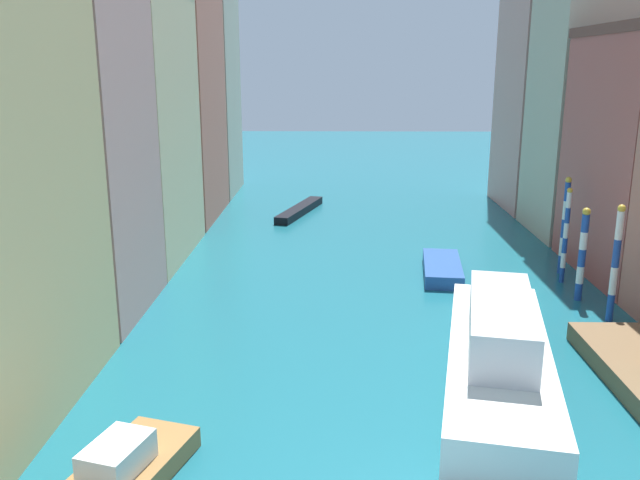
# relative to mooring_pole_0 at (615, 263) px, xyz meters

# --- Properties ---
(ground_plane) EXTENTS (154.00, 154.00, 0.00)m
(ground_plane) POSITION_rel_mooring_pole_0_xyz_m (-9.57, 9.80, -2.62)
(ground_plane) COLOR #196070
(building_left_1) EXTENTS (8.04, 7.64, 17.37)m
(building_left_1) POSITION_rel_mooring_pole_0_xyz_m (-24.28, 0.93, 6.08)
(building_left_1) COLOR tan
(building_left_1) RESTS_ON ground
(building_left_2) EXTENTS (8.04, 10.35, 15.58)m
(building_left_2) POSITION_rel_mooring_pole_0_xyz_m (-24.28, 9.88, 5.19)
(building_left_2) COLOR beige
(building_left_2) RESTS_ON ground
(building_left_3) EXTENTS (8.04, 10.28, 19.50)m
(building_left_3) POSITION_rel_mooring_pole_0_xyz_m (-24.28, 20.42, 7.14)
(building_left_3) COLOR #C6705B
(building_left_3) RESTS_ON ground
(building_left_4) EXTENTS (8.04, 8.49, 19.08)m
(building_left_4) POSITION_rel_mooring_pole_0_xyz_m (-24.28, 30.09, 6.93)
(building_left_4) COLOR #BCB299
(building_left_4) RESTS_ON ground
(building_right_3) EXTENTS (8.04, 7.71, 21.39)m
(building_right_3) POSITION_rel_mooring_pole_0_xyz_m (5.13, 15.92, 8.09)
(building_right_3) COLOR #BCB299
(building_right_3) RESTS_ON ground
(building_right_4) EXTENTS (8.04, 8.93, 20.16)m
(building_right_4) POSITION_rel_mooring_pole_0_xyz_m (5.13, 24.57, 7.47)
(building_right_4) COLOR tan
(building_right_4) RESTS_ON ground
(mooring_pole_0) EXTENTS (0.33, 0.33, 5.13)m
(mooring_pole_0) POSITION_rel_mooring_pole_0_xyz_m (0.00, 0.00, 0.00)
(mooring_pole_0) COLOR #1E479E
(mooring_pole_0) RESTS_ON ground
(mooring_pole_1) EXTENTS (0.37, 0.37, 4.44)m
(mooring_pole_1) POSITION_rel_mooring_pole_0_xyz_m (-0.40, 2.67, -0.34)
(mooring_pole_1) COLOR #1E479E
(mooring_pole_1) RESTS_ON ground
(mooring_pole_2) EXTENTS (0.27, 0.27, 4.88)m
(mooring_pole_2) POSITION_rel_mooring_pole_0_xyz_m (-0.29, 5.35, -0.13)
(mooring_pole_2) COLOR #1E479E
(mooring_pole_2) RESTS_ON ground
(mooring_pole_3) EXTENTS (0.33, 0.33, 5.17)m
(mooring_pole_3) POSITION_rel_mooring_pole_0_xyz_m (0.14, 6.88, 0.02)
(mooring_pole_3) COLOR #1E479E
(mooring_pole_3) RESTS_ON ground
(vaporetto_white) EXTENTS (5.91, 13.41, 2.96)m
(vaporetto_white) POSITION_rel_mooring_pole_0_xyz_m (-6.18, -5.77, -1.54)
(vaporetto_white) COLOR white
(vaporetto_white) RESTS_ON ground
(gondola_black) EXTENTS (3.25, 8.16, 0.55)m
(gondola_black) POSITION_rel_mooring_pole_0_xyz_m (-14.44, 21.47, -2.34)
(gondola_black) COLOR black
(gondola_black) RESTS_ON ground
(motorboat_0) EXTENTS (2.48, 5.56, 0.69)m
(motorboat_0) POSITION_rel_mooring_pole_0_xyz_m (-6.18, 6.50, -2.27)
(motorboat_0) COLOR #234C93
(motorboat_0) RESTS_ON ground
(motorboat_1) EXTENTS (3.40, 5.46, 1.39)m
(motorboat_1) POSITION_rel_mooring_pole_0_xyz_m (-17.46, -12.28, -2.16)
(motorboat_1) COLOR olive
(motorboat_1) RESTS_ON ground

